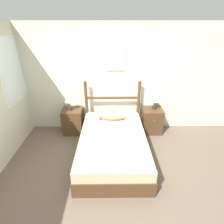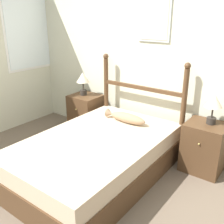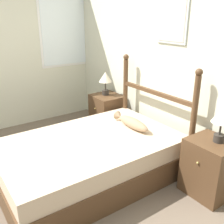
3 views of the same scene
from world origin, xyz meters
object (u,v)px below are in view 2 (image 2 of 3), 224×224
object	(u,v)px
nightstand_right	(204,147)
nightstand_left	(86,113)
table_lamp_right	(214,103)
table_lamp_left	(83,79)
fish_pillow	(126,118)
bed	(97,157)

from	to	relation	value
nightstand_right	nightstand_left	bearing A→B (deg)	180.00
nightstand_left	table_lamp_right	bearing A→B (deg)	0.88
table_lamp_left	fish_pillow	world-z (taller)	table_lamp_left
nightstand_left	fish_pillow	xyz separation A→B (m)	(0.99, -0.29, 0.25)
nightstand_left	table_lamp_right	size ratio (longest dim) A/B	1.68
bed	fish_pillow	bearing A→B (deg)	90.02
bed	nightstand_left	size ratio (longest dim) A/B	3.31
nightstand_right	bed	bearing A→B (deg)	-137.52
nightstand_right	table_lamp_left	distance (m)	2.09
table_lamp_right	bed	bearing A→B (deg)	-137.46
nightstand_right	fish_pillow	distance (m)	1.06
bed	table_lamp_left	size ratio (longest dim) A/B	5.56
bed	nightstand_right	bearing A→B (deg)	42.48
bed	table_lamp_left	bearing A→B (deg)	138.63
bed	nightstand_left	world-z (taller)	nightstand_left
nightstand_right	fish_pillow	size ratio (longest dim) A/B	1.03
nightstand_left	fish_pillow	world-z (taller)	fish_pillow
table_lamp_left	fish_pillow	xyz separation A→B (m)	(1.02, -0.29, -0.32)
nightstand_left	fish_pillow	size ratio (longest dim) A/B	1.03
bed	table_lamp_right	bearing A→B (deg)	42.54
table_lamp_left	fish_pillow	distance (m)	1.11
nightstand_left	nightstand_right	xyz separation A→B (m)	(1.97, 0.00, 0.00)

